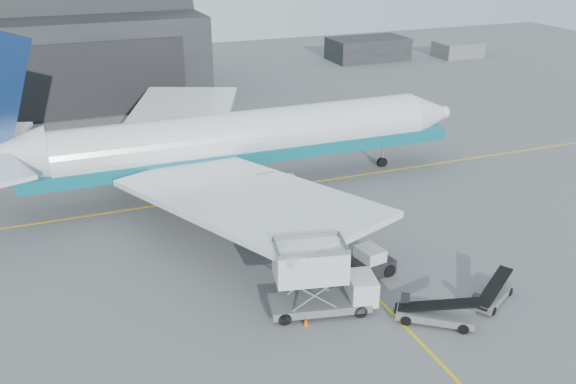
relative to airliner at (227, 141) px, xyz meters
name	(u,v)px	position (x,y,z in m)	size (l,w,h in m)	color
ground	(371,291)	(3.86, -21.41, -4.81)	(200.00, 200.00, 0.00)	#565659
taxi_lines	(301,219)	(3.86, -8.74, -4.80)	(80.00, 42.12, 0.02)	gold
hangar	(10,32)	(-18.14, 43.54, 4.73)	(50.00, 28.30, 28.00)	black
distant_bldg_a	(367,60)	(41.86, 50.59, -4.81)	(14.00, 8.00, 4.00)	black
distant_bldg_b	(457,57)	(58.86, 46.59, -4.81)	(8.00, 6.00, 2.80)	slate
airliner	(227,141)	(0.00, 0.00, 0.00)	(48.97, 47.49, 17.19)	white
catering_truck	(319,279)	(-0.51, -22.28, -2.41)	(7.27, 3.90, 4.74)	slate
pushback_tug	(364,265)	(4.45, -19.15, -4.04)	(4.76, 3.23, 2.04)	black
belt_loader_a	(492,295)	(10.78, -25.54, -4.29)	(4.27, 3.32, 1.68)	slate
belt_loader_b	(435,314)	(5.86, -26.13, -4.20)	(4.90, 4.22, 1.98)	slate
traffic_cone	(306,322)	(-1.92, -23.50, -4.56)	(0.37, 0.37, 0.53)	#E05207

